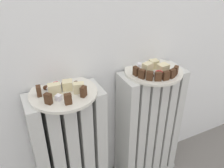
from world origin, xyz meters
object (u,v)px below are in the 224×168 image
(jam_bowl_left, at_px, (56,86))
(fork, at_px, (158,74))
(plate_right, at_px, (153,71))
(plate_left, at_px, (64,93))
(radiator_right, at_px, (148,127))
(jam_bowl_right, at_px, (159,74))
(radiator_left, at_px, (71,153))

(jam_bowl_left, bearing_deg, fork, -9.05)
(jam_bowl_left, bearing_deg, plate_right, -3.83)
(plate_left, relative_size, plate_right, 1.00)
(plate_left, bearing_deg, plate_right, 0.00)
(radiator_right, height_order, jam_bowl_left, jam_bowl_left)
(jam_bowl_right, bearing_deg, fork, 67.85)
(radiator_right, bearing_deg, jam_bowl_right, -103.41)
(plate_left, bearing_deg, radiator_left, 90.00)
(plate_left, bearing_deg, radiator_right, 0.00)
(radiator_left, xyz_separation_m, radiator_right, (0.43, 0.00, 0.00))
(jam_bowl_left, xyz_separation_m, jam_bowl_right, (0.43, -0.09, -0.00))
(jam_bowl_left, height_order, fork, jam_bowl_left)
(jam_bowl_left, height_order, jam_bowl_right, jam_bowl_left)
(radiator_left, distance_m, jam_bowl_right, 0.54)
(plate_left, distance_m, plate_right, 0.43)
(plate_left, height_order, plate_right, same)
(radiator_right, height_order, plate_right, plate_right)
(radiator_right, height_order, plate_left, plate_left)
(jam_bowl_left, bearing_deg, radiator_left, -57.63)
(fork, bearing_deg, plate_left, 174.54)
(radiator_right, xyz_separation_m, plate_right, (0.00, -0.00, 0.33))
(plate_right, height_order, fork, fork)
(radiator_right, height_order, jam_bowl_right, jam_bowl_right)
(plate_right, relative_size, jam_bowl_left, 6.47)
(jam_bowl_left, distance_m, fork, 0.44)
(plate_left, height_order, jam_bowl_left, jam_bowl_left)
(plate_right, relative_size, jam_bowl_right, 6.66)
(radiator_left, relative_size, fork, 6.78)
(radiator_right, relative_size, plate_left, 2.40)
(radiator_left, height_order, plate_left, plate_left)
(plate_right, bearing_deg, radiator_left, 180.00)
(plate_right, bearing_deg, fork, -98.71)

